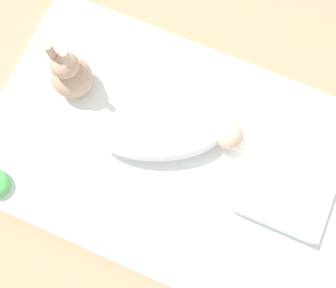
{
  "coord_description": "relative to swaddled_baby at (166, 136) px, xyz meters",
  "views": [
    {
      "loc": [
        -0.11,
        0.34,
        1.71
      ],
      "look_at": [
        0.04,
        -0.01,
        0.19
      ],
      "focal_mm": 42.0,
      "sensor_mm": 36.0,
      "label": 1
    }
  ],
  "objects": [
    {
      "name": "ground_plane",
      "position": [
        -0.06,
        0.03,
        -0.22
      ],
      "size": [
        12.0,
        12.0,
        0.0
      ],
      "primitive_type": "plane",
      "color": "#9E8466"
    },
    {
      "name": "bed_mattress",
      "position": [
        -0.06,
        0.03,
        -0.15
      ],
      "size": [
        1.57,
        0.98,
        0.14
      ],
      "color": "white",
      "rests_on": "ground_plane"
    },
    {
      "name": "burp_cloth",
      "position": [
        -0.2,
        -0.15,
        -0.07
      ],
      "size": [
        0.25,
        0.15,
        0.02
      ],
      "color": "white",
      "rests_on": "bed_mattress"
    },
    {
      "name": "swaddled_baby",
      "position": [
        0.0,
        0.0,
        0.0
      ],
      "size": [
        0.56,
        0.38,
        0.16
      ],
      "rotation": [
        0.0,
        0.0,
        3.58
      ],
      "color": "white",
      "rests_on": "bed_mattress"
    },
    {
      "name": "pillow",
      "position": [
        -0.51,
        -0.03,
        -0.03
      ],
      "size": [
        0.33,
        0.38,
        0.1
      ],
      "color": "white",
      "rests_on": "bed_mattress"
    },
    {
      "name": "bunny_plush",
      "position": [
        0.45,
        -0.08,
        0.04
      ],
      "size": [
        0.17,
        0.17,
        0.33
      ],
      "color": "tan",
      "rests_on": "bed_mattress"
    }
  ]
}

